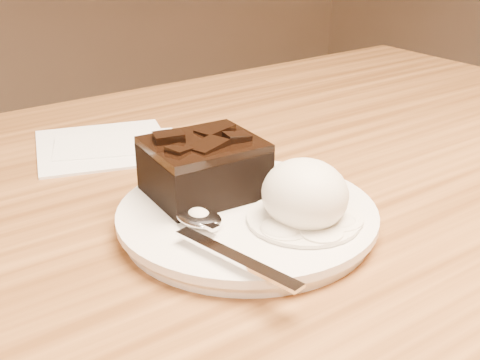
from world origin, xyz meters
TOP-DOWN VIEW (x-y plane):
  - plate at (-0.04, -0.03)m, footprint 0.21×0.21m
  - brownie at (-0.05, 0.01)m, footprint 0.10×0.09m
  - ice_cream_scoop at (-0.02, -0.08)m, footprint 0.07×0.07m
  - melt_puddle at (-0.02, -0.08)m, footprint 0.09×0.09m
  - spoon at (-0.09, -0.03)m, footprint 0.06×0.17m
  - napkin at (-0.06, 0.21)m, footprint 0.18×0.18m
  - crumb_a at (-0.00, -0.04)m, footprint 0.01×0.01m
  - crumb_b at (-0.10, -0.01)m, footprint 0.01×0.01m
  - crumb_c at (0.02, -0.05)m, footprint 0.01×0.01m

SIDE VIEW (x-z plane):
  - napkin at x=-0.06m, z-range 0.75..0.76m
  - plate at x=-0.04m, z-range 0.75..0.77m
  - melt_puddle at x=-0.02m, z-range 0.77..0.77m
  - crumb_b at x=-0.10m, z-range 0.77..0.77m
  - crumb_a at x=0.00m, z-range 0.77..0.77m
  - crumb_c at x=0.02m, z-range 0.77..0.77m
  - spoon at x=-0.09m, z-range 0.77..0.78m
  - brownie at x=-0.05m, z-range 0.77..0.81m
  - ice_cream_scoop at x=-0.02m, z-range 0.76..0.82m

